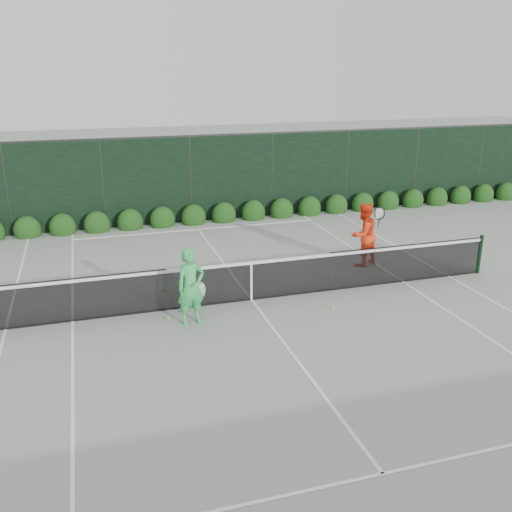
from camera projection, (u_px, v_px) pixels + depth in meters
name	position (u px, v px, depth m)	size (l,w,h in m)	color
ground	(251.00, 300.00, 13.69)	(80.00, 80.00, 0.00)	gray
tennis_net	(250.00, 279.00, 13.51)	(12.90, 0.10, 1.07)	black
player_woman	(191.00, 287.00, 12.21)	(0.70, 0.53, 1.70)	#38C05C
player_man	(363.00, 235.00, 15.78)	(1.04, 0.93, 1.78)	#FF3A15
court_lines	(251.00, 300.00, 13.69)	(11.03, 23.83, 0.01)	white
windscreen_fence	(292.00, 280.00, 10.75)	(32.00, 21.07, 3.06)	black
hedge_row	(194.00, 217.00, 20.09)	(31.66, 0.65, 0.94)	#13360E
tennis_balls	(219.00, 304.00, 13.37)	(3.80, 2.30, 0.07)	#B0D32E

